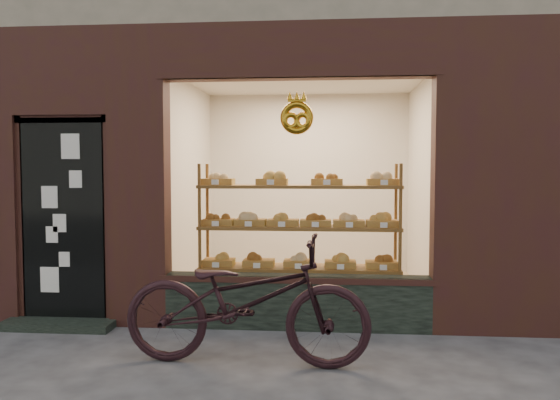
{
  "coord_description": "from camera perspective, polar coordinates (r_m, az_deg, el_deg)",
  "views": [
    {
      "loc": [
        0.75,
        -3.42,
        1.65
      ],
      "look_at": [
        0.28,
        2.0,
        1.33
      ],
      "focal_mm": 35.0,
      "sensor_mm": 36.0,
      "label": 1
    }
  ],
  "objects": [
    {
      "name": "bicycle",
      "position": [
        4.64,
        -3.57,
        -10.42
      ],
      "size": [
        2.1,
        0.81,
        1.09
      ],
      "primitive_type": "imported",
      "rotation": [
        0.0,
        0.0,
        1.53
      ],
      "color": "black",
      "rests_on": "ground"
    },
    {
      "name": "display_shelf",
      "position": [
        6.02,
        2.02,
        -4.15
      ],
      "size": [
        2.2,
        0.45,
        1.7
      ],
      "color": "brown",
      "rests_on": "ground"
    }
  ]
}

